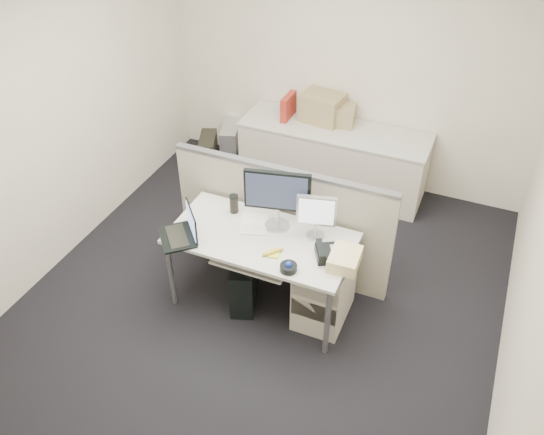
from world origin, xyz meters
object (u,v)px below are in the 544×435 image
at_px(desk_phone, 331,253).
at_px(laptop, 176,225).
at_px(monitor_main, 277,200).
at_px(desk, 261,243).

bearing_deg(desk_phone, laptop, 163.99).
relative_size(monitor_main, laptop, 1.52).
relative_size(desk, monitor_main, 2.80).
xyz_separation_m(desk, laptop, (-0.62, -0.28, 0.20)).
xyz_separation_m(desk, monitor_main, (0.07, 0.18, 0.33)).
bearing_deg(desk_phone, desk, 150.49).
distance_m(desk, monitor_main, 0.38).
xyz_separation_m(desk, desk_phone, (0.60, -0.01, 0.10)).
bearing_deg(laptop, desk, 72.85).
height_order(desk, desk_phone, desk_phone).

